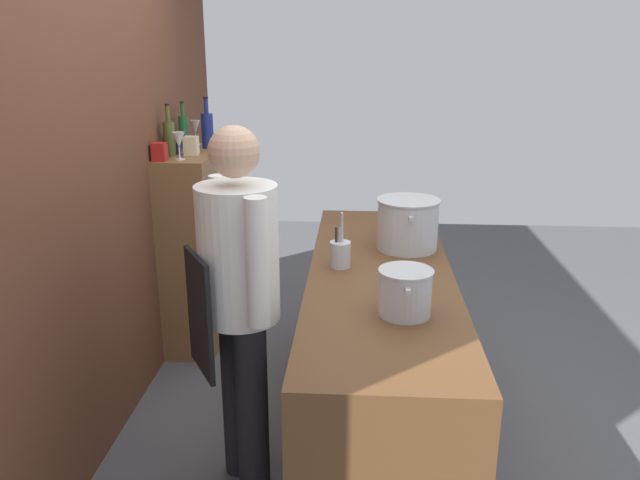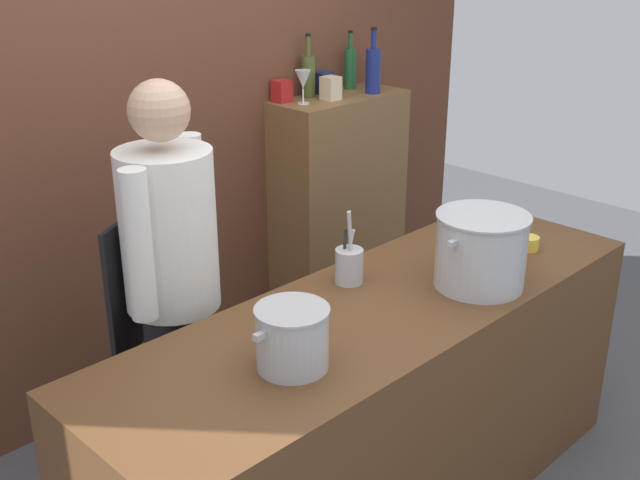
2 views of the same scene
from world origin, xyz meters
name	(u,v)px [view 2 (image 2 of 2)]	position (x,y,z in m)	size (l,w,h in m)	color
brick_back_panel	(143,78)	(0.00, 1.40, 1.50)	(4.40, 0.10, 3.00)	brown
prep_counter	(378,412)	(0.00, 0.00, 0.45)	(2.27, 0.70, 0.90)	brown
bar_cabinet	(339,214)	(1.03, 1.19, 0.65)	(0.76, 0.32, 1.30)	brown
chef	(171,273)	(-0.45, 0.61, 0.96)	(0.47, 0.41, 1.66)	black
stockpot_large	(481,251)	(0.36, -0.15, 1.04)	(0.40, 0.34, 0.27)	#B7BABF
stockpot_small	(292,338)	(-0.50, -0.08, 1.00)	(0.29, 0.22, 0.19)	#B7BABF
utensil_crock	(349,264)	(0.05, 0.20, 0.97)	(0.10, 0.10, 0.28)	#B7BABF
butter_jar	(528,243)	(0.78, -0.10, 0.93)	(0.09, 0.09, 0.05)	yellow
wine_bottle_olive	(308,75)	(0.89, 1.28, 1.41)	(0.07, 0.07, 0.32)	#475123
wine_bottle_cobalt	(373,69)	(1.20, 1.12, 1.42)	(0.08, 0.08, 0.33)	navy
wine_bottle_green	(350,67)	(1.20, 1.28, 1.41)	(0.06, 0.06, 0.30)	#1E592D
wine_glass_short	(303,80)	(0.77, 1.19, 1.41)	(0.08, 0.08, 0.16)	silver
wine_glass_tall	(374,65)	(1.34, 1.24, 1.41)	(0.07, 0.07, 0.17)	silver
spice_tin_cream	(331,88)	(0.93, 1.16, 1.36)	(0.08, 0.08, 0.12)	beige
spice_tin_navy	(323,83)	(1.01, 1.30, 1.35)	(0.08, 0.08, 0.11)	navy
spice_tin_red	(282,91)	(0.72, 1.30, 1.35)	(0.08, 0.08, 0.11)	red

